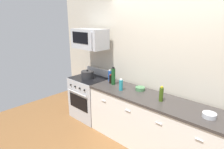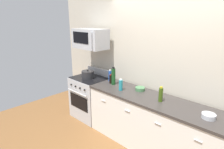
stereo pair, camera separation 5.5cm
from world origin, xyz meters
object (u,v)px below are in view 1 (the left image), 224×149
bottle_wine_green (113,76)px  bottle_soy_sauce_dark (111,79)px  microwave (90,39)px  range_oven (90,97)px  stockpot (87,75)px  bowl_steel_prep (209,115)px  bottle_dish_soap (121,85)px  bottle_olive_oil (161,94)px  bowl_green_glaze (140,89)px  bottle_soda_blue (110,76)px

bottle_wine_green → bottle_soy_sauce_dark: size_ratio=1.90×
microwave → bottle_soy_sauce_dark: size_ratio=4.05×
range_oven → bottle_wine_green: size_ratio=3.07×
range_oven → stockpot: stockpot is taller
bowl_steel_prep → range_oven: bearing=178.9°
bottle_dish_soap → bottle_olive_oil: bearing=5.5°
microwave → bottle_olive_oil: bearing=-2.2°
range_oven → bowl_steel_prep: size_ratio=6.10×
bowl_green_glaze → bowl_steel_prep: size_ratio=0.97×
microwave → bottle_soda_blue: microwave is taller
microwave → bottle_dish_soap: (0.97, -0.14, -0.73)m
range_oven → bottle_olive_oil: (1.72, -0.02, 0.57)m
microwave → bowl_green_glaze: size_ratio=4.38×
range_oven → microwave: (0.00, 0.04, 1.28)m
microwave → bowl_green_glaze: (1.22, 0.09, -0.80)m
bottle_olive_oil → bottle_soy_sauce_dark: size_ratio=1.32×
microwave → stockpot: size_ratio=2.82×
bowl_green_glaze → stockpot: 1.24m
microwave → stockpot: bearing=-90.1°
stockpot → range_oven: bearing=90.0°
bottle_soda_blue → bottle_soy_sauce_dark: bottle_soda_blue is taller
bottle_soy_sauce_dark → bowl_green_glaze: (0.65, 0.09, -0.06)m
bottle_dish_soap → microwave: bearing=171.8°
bottle_soy_sauce_dark → bottle_wine_green: bearing=-7.6°
bottle_olive_oil → bottle_soda_blue: bottle_olive_oil is taller
bottle_soy_sauce_dark → bowl_steel_prep: 1.86m
bottle_dish_soap → bottle_soy_sauce_dark: 0.42m
bottle_soy_sauce_dark → stockpot: stockpot is taller
bottle_wine_green → stockpot: bearing=-171.9°
bowl_green_glaze → bottle_wine_green: bearing=-170.1°
bottle_olive_oil → stockpot: size_ratio=0.92×
bottle_soy_sauce_dark → bowl_green_glaze: 0.65m
bottle_olive_oil → bottle_wine_green: bearing=176.6°
microwave → bowl_steel_prep: 2.56m
bottle_olive_oil → stockpot: bearing=-178.9°
bowl_green_glaze → bottle_soy_sauce_dark: bearing=-172.4°
microwave → bowl_green_glaze: bearing=4.4°
bottle_wine_green → bottle_soda_blue: bottle_wine_green is taller
bottle_wine_green → bowl_green_glaze: 0.58m
bottle_olive_oil → bottle_dish_soap: bearing=-174.5°
bottle_wine_green → bowl_green_glaze: bearing=9.9°
bottle_dish_soap → bowl_steel_prep: size_ratio=1.21×
microwave → bottle_soy_sauce_dark: (0.58, 0.01, -0.74)m
range_oven → microwave: size_ratio=1.44×
microwave → stockpot: 0.75m
bowl_green_glaze → range_oven: bearing=-173.5°
bottle_dish_soap → bowl_steel_prep: 1.47m
bottle_dish_soap → stockpot: (-0.97, 0.04, -0.02)m
bottle_wine_green → bottle_soy_sauce_dark: bearing=172.4°
bottle_wine_green → bottle_olive_oil: 1.06m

